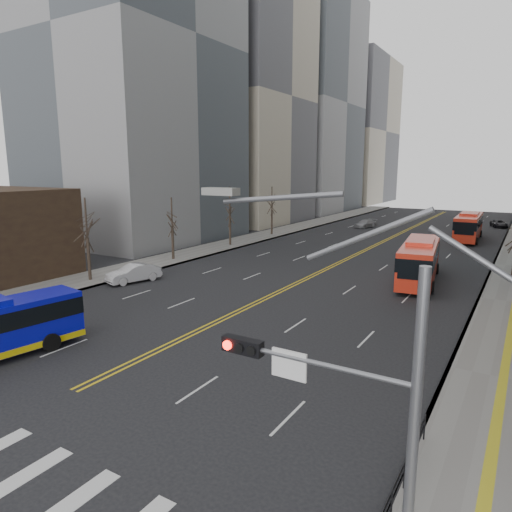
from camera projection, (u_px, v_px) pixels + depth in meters
sidewalk_left at (244, 241)px, 62.48m from camera, size 5.00×130.00×0.15m
centerline at (384, 241)px, 62.54m from camera, size 0.55×100.00×0.01m
office_towers at (418, 74)px, 69.30m from camera, size 83.00×134.00×58.00m
signal_mast at (348, 398)px, 10.07m from camera, size 5.37×0.37×9.39m
pedestrian_railing at (405, 468)px, 13.93m from camera, size 0.06×6.06×1.02m
street_trees at (264, 216)px, 48.06m from camera, size 35.20×47.20×7.60m
red_bus_near at (420, 258)px, 39.95m from camera, size 4.18×12.10×3.74m
red_bus_far at (469, 225)px, 63.03m from camera, size 3.30×12.23×3.83m
car_white at (134, 273)px, 39.98m from camera, size 2.98×5.04×1.57m
car_dark_mid at (412, 266)px, 42.87m from camera, size 2.34×4.61×1.50m
car_silver at (365, 224)px, 76.55m from camera, size 3.22×5.04×1.36m
car_dark_far at (499, 224)px, 76.98m from camera, size 3.28×4.88×1.24m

